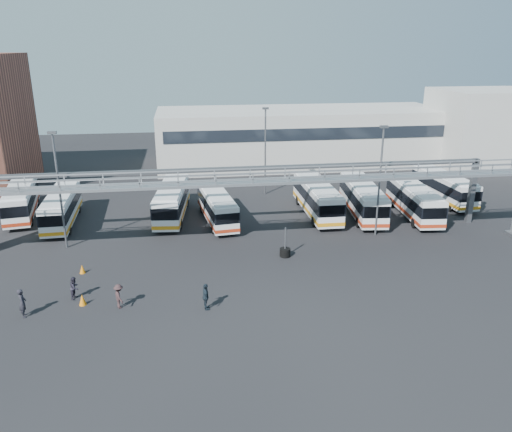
{
  "coord_description": "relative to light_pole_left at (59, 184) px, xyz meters",
  "views": [
    {
      "loc": [
        -5.51,
        -34.61,
        16.76
      ],
      "look_at": [
        0.53,
        6.0,
        2.76
      ],
      "focal_mm": 35.0,
      "sensor_mm": 36.0,
      "label": 1
    }
  ],
  "objects": [
    {
      "name": "pedestrian_d",
      "position": [
        11.54,
        -12.73,
        -4.79
      ],
      "size": [
        0.51,
        1.12,
        1.88
      ],
      "primitive_type": "imported",
      "rotation": [
        0.0,
        0.0,
        1.62
      ],
      "color": "black",
      "rests_on": "ground"
    },
    {
      "name": "bus_6",
      "position": [
        24.07,
        5.57,
        -3.82
      ],
      "size": [
        2.76,
        11.4,
        3.45
      ],
      "rotation": [
        0.0,
        0.0,
        -0.01
      ],
      "color": "silver",
      "rests_on": "ground"
    },
    {
      "name": "light_pole_left",
      "position": [
        0.0,
        0.0,
        0.0
      ],
      "size": [
        0.7,
        0.35,
        10.21
      ],
      "color": "#4C4F54",
      "rests_on": "ground"
    },
    {
      "name": "light_pole_mid",
      "position": [
        28.0,
        -1.0,
        0.0
      ],
      "size": [
        0.7,
        0.35,
        10.21
      ],
      "color": "#4C4F54",
      "rests_on": "ground"
    },
    {
      "name": "bus_0",
      "position": [
        -6.26,
        9.6,
        -3.92
      ],
      "size": [
        4.22,
        11.0,
        3.26
      ],
      "rotation": [
        0.0,
        0.0,
        0.17
      ],
      "color": "silver",
      "rests_on": "ground"
    },
    {
      "name": "building_right",
      "position": [
        54.0,
        24.0,
        -0.23
      ],
      "size": [
        14.0,
        12.0,
        11.0
      ],
      "primitive_type": "cube",
      "color": "#B2B2AD",
      "rests_on": "ground"
    },
    {
      "name": "bus_1",
      "position": [
        -1.63,
        6.53,
        -3.98
      ],
      "size": [
        2.89,
        10.52,
        3.17
      ],
      "rotation": [
        0.0,
        0.0,
        0.05
      ],
      "color": "silver",
      "rests_on": "ground"
    },
    {
      "name": "pedestrian_b",
      "position": [
        2.56,
        -9.8,
        -4.91
      ],
      "size": [
        0.78,
        0.91,
        1.63
      ],
      "primitive_type": "imported",
      "rotation": [
        0.0,
        0.0,
        1.34
      ],
      "color": "black",
      "rests_on": "ground"
    },
    {
      "name": "pedestrian_c",
      "position": [
        5.78,
        -11.64,
        -4.87
      ],
      "size": [
        1.02,
        1.27,
        1.71
      ],
      "primitive_type": "imported",
      "rotation": [
        0.0,
        0.0,
        1.97
      ],
      "color": "#332223",
      "rests_on": "ground"
    },
    {
      "name": "bus_8",
      "position": [
        33.82,
        3.54,
        -3.92
      ],
      "size": [
        3.5,
        10.97,
        3.27
      ],
      "rotation": [
        0.0,
        0.0,
        -0.09
      ],
      "color": "silver",
      "rests_on": "ground"
    },
    {
      "name": "tire_stack",
      "position": [
        18.58,
        -4.78,
        -5.29
      ],
      "size": [
        0.91,
        0.91,
        2.59
      ],
      "color": "black",
      "rests_on": "ground"
    },
    {
      "name": "warehouse",
      "position": [
        28.0,
        30.0,
        -1.73
      ],
      "size": [
        42.0,
        14.0,
        8.0
      ],
      "primitive_type": "cube",
      "color": "#9E9E99",
      "rests_on": "ground"
    },
    {
      "name": "light_pole_back",
      "position": [
        20.0,
        14.0,
        0.0
      ],
      "size": [
        0.7,
        0.35,
        10.21
      ],
      "color": "#4C4F54",
      "rests_on": "ground"
    },
    {
      "name": "bus_4",
      "position": [
        13.6,
        4.89,
        -4.03
      ],
      "size": [
        3.53,
        10.3,
        3.06
      ],
      "rotation": [
        0.0,
        0.0,
        0.12
      ],
      "color": "silver",
      "rests_on": "ground"
    },
    {
      "name": "bus_7",
      "position": [
        28.65,
        4.58,
        -3.83
      ],
      "size": [
        3.92,
        11.52,
        3.43
      ],
      "rotation": [
        0.0,
        0.0,
        -0.12
      ],
      "color": "silver",
      "rests_on": "ground"
    },
    {
      "name": "bus_9",
      "position": [
        39.5,
        8.03,
        -3.96
      ],
      "size": [
        2.84,
        10.63,
        3.2
      ],
      "rotation": [
        0.0,
        0.0,
        0.04
      ],
      "color": "silver",
      "rests_on": "ground"
    },
    {
      "name": "cone_left",
      "position": [
        3.22,
        -10.88,
        -5.34
      ],
      "size": [
        0.63,
        0.63,
        0.78
      ],
      "primitive_type": "cone",
      "rotation": [
        0.0,
        0.0,
        -0.37
      ],
      "color": "orange",
      "rests_on": "ground"
    },
    {
      "name": "bus_3",
      "position": [
        9.15,
        6.85,
        -3.86
      ],
      "size": [
        3.75,
        11.31,
        3.37
      ],
      "rotation": [
        0.0,
        0.0,
        -0.11
      ],
      "color": "silver",
      "rests_on": "ground"
    },
    {
      "name": "pedestrian_a",
      "position": [
        -0.29,
        -11.91,
        -4.74
      ],
      "size": [
        0.65,
        0.82,
        1.98
      ],
      "primitive_type": "imported",
      "rotation": [
        0.0,
        0.0,
        1.83
      ],
      "color": "black",
      "rests_on": "ground"
    },
    {
      "name": "cone_right",
      "position": [
        2.3,
        -5.65,
        -5.38
      ],
      "size": [
        0.48,
        0.48,
        0.7
      ],
      "primitive_type": "cone",
      "rotation": [
        0.0,
        0.0,
        0.09
      ],
      "color": "orange",
      "rests_on": "ground"
    },
    {
      "name": "ground",
      "position": [
        16.0,
        -8.0,
        -5.73
      ],
      "size": [
        140.0,
        140.0,
        0.0
      ],
      "primitive_type": "plane",
      "color": "black",
      "rests_on": "ground"
    },
    {
      "name": "gantry",
      "position": [
        16.0,
        -2.13,
        -0.22
      ],
      "size": [
        51.4,
        5.15,
        7.1
      ],
      "color": "#95989D",
      "rests_on": "ground"
    }
  ]
}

